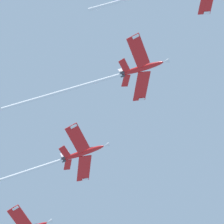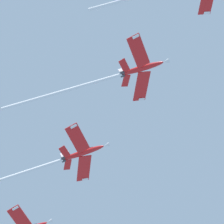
{
  "view_description": "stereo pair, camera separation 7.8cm",
  "coord_description": "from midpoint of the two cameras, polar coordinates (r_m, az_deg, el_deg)",
  "views": [
    {
      "loc": [
        13.05,
        -45.95,
        1.72
      ],
      "look_at": [
        -56.82,
        -22.81,
        110.05
      ],
      "focal_mm": 78.51,
      "sensor_mm": 36.0,
      "label": 1
    },
    {
      "loc": [
        13.03,
        -46.02,
        1.72
      ],
      "look_at": [
        -56.82,
        -22.81,
        110.05
      ],
      "focal_mm": 78.51,
      "sensor_mm": 36.0,
      "label": 2
    }
  ],
  "objects": [
    {
      "name": "jet_second",
      "position": [
        126.81,
        0.72,
        4.32
      ],
      "size": [
        24.35,
        39.11,
        16.96
      ],
      "color": "red"
    },
    {
      "name": "jet_third",
      "position": [
        134.25,
        -5.48,
        -5.42
      ],
      "size": [
        22.37,
        33.7,
        14.2
      ],
      "color": "red"
    }
  ]
}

